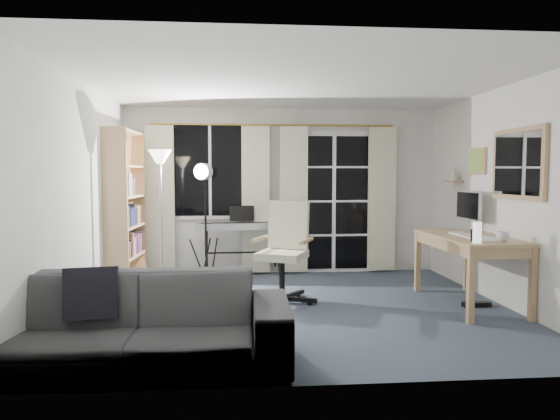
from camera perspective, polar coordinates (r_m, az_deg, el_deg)
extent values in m
cube|color=#3D4859|center=(5.51, 2.21, -11.19)|extent=(4.50, 4.00, 0.02)
cube|color=white|center=(7.26, -7.99, 4.50)|extent=(1.20, 0.06, 1.40)
cube|color=black|center=(7.23, -8.00, 4.50)|extent=(1.10, 0.02, 1.30)
cube|color=white|center=(7.22, -8.00, 4.50)|extent=(0.04, 0.03, 1.30)
cube|color=white|center=(7.40, 6.11, 0.82)|extent=(1.32, 0.06, 2.11)
cube|color=black|center=(7.32, 3.85, 0.80)|extent=(0.55, 0.02, 1.95)
cube|color=black|center=(7.43, 8.43, 0.82)|extent=(0.55, 0.02, 1.95)
cube|color=white|center=(7.36, 6.17, 0.81)|extent=(0.05, 0.04, 2.05)
cube|color=white|center=(7.40, 6.14, -2.87)|extent=(1.15, 0.03, 0.03)
cube|color=white|center=(7.36, 6.17, 1.00)|extent=(1.15, 0.03, 0.03)
cube|color=white|center=(7.35, 6.20, 4.90)|extent=(1.15, 0.03, 0.03)
cylinder|color=gold|center=(7.23, -0.82, 9.70)|extent=(3.50, 0.03, 0.03)
cube|color=#F5F4C8|center=(7.24, -13.53, 1.10)|extent=(0.40, 0.07, 2.10)
cube|color=#F5F4C8|center=(7.17, -2.80, 1.18)|extent=(0.40, 0.07, 2.10)
cube|color=#F5F4C8|center=(7.21, 1.58, 1.20)|extent=(0.40, 0.07, 2.10)
cube|color=#F5F4C8|center=(7.46, 11.54, 1.22)|extent=(0.40, 0.07, 2.10)
cube|color=tan|center=(6.19, -18.44, -0.20)|extent=(0.32, 0.05, 2.00)
cube|color=tan|center=(7.06, -16.38, 0.33)|extent=(0.32, 0.05, 2.00)
cube|color=tan|center=(6.66, -18.54, 0.08)|extent=(0.07, 0.90, 2.00)
cube|color=tan|center=(6.76, -17.17, -8.15)|extent=(0.36, 0.92, 0.03)
cube|color=tan|center=(6.69, -17.23, -5.05)|extent=(0.36, 0.92, 0.03)
cube|color=tan|center=(6.64, -17.30, -1.81)|extent=(0.36, 0.92, 0.03)
cube|color=tan|center=(6.62, -17.37, 1.47)|extent=(0.36, 0.92, 0.03)
cube|color=tan|center=(6.61, -17.44, 4.76)|extent=(0.36, 0.92, 0.03)
cube|color=tan|center=(6.63, -17.52, 8.48)|extent=(0.36, 0.92, 0.03)
cube|color=silver|center=(6.31, -17.96, -4.30)|extent=(0.23, 0.07, 0.26)
cube|color=#AE6B48|center=(6.41, -17.72, -4.42)|extent=(0.23, 0.05, 0.20)
cube|color=#313131|center=(6.49, -17.53, -4.19)|extent=(0.23, 0.05, 0.23)
cube|color=#AE6B48|center=(6.55, -17.35, -3.81)|extent=(0.23, 0.05, 0.30)
cube|color=silver|center=(6.63, -17.17, -4.00)|extent=(0.23, 0.06, 0.23)
cube|color=#CB3A5D|center=(6.72, -16.97, -3.86)|extent=(0.23, 0.05, 0.24)
cube|color=#34389C|center=(6.79, -16.80, -3.76)|extent=(0.23, 0.06, 0.24)
cube|color=#AE6B48|center=(6.88, -16.61, -3.72)|extent=(0.23, 0.04, 0.23)
cube|color=#CB3A5D|center=(6.95, -16.47, -3.61)|extent=(0.23, 0.06, 0.24)
cube|color=#313131|center=(7.03, -16.28, -3.41)|extent=(0.23, 0.04, 0.26)
cube|color=#34389C|center=(6.27, -18.04, -0.78)|extent=(0.23, 0.04, 0.27)
cube|color=#313131|center=(6.34, -17.86, -0.76)|extent=(0.23, 0.07, 0.27)
cube|color=#313131|center=(6.43, -17.62, -0.85)|extent=(0.23, 0.05, 0.23)
cube|color=#34389C|center=(6.51, -17.44, -0.86)|extent=(0.23, 0.04, 0.22)
cube|color=#34389C|center=(6.58, -17.27, -0.73)|extent=(0.23, 0.05, 0.23)
cube|color=#313131|center=(6.65, -17.11, -0.50)|extent=(0.23, 0.04, 0.27)
cube|color=#313131|center=(6.72, -16.94, -0.69)|extent=(0.23, 0.06, 0.22)
cube|color=gold|center=(6.80, -16.76, -0.57)|extent=(0.23, 0.05, 0.23)
cube|color=#AE6B48|center=(6.88, -16.59, -0.47)|extent=(0.23, 0.04, 0.24)
cube|color=#313131|center=(6.95, -16.44, -0.47)|extent=(0.23, 0.04, 0.23)
cube|color=#CB3A5D|center=(6.25, -18.12, 2.73)|extent=(0.23, 0.05, 0.28)
cube|color=#313131|center=(6.32, -17.92, 2.45)|extent=(0.23, 0.04, 0.22)
cube|color=silver|center=(6.39, -17.76, 2.84)|extent=(0.23, 0.04, 0.30)
cube|color=silver|center=(6.46, -17.58, 2.74)|extent=(0.23, 0.05, 0.27)
cube|color=#AE6B48|center=(6.53, -17.40, 2.52)|extent=(0.23, 0.04, 0.22)
cube|color=#34389C|center=(6.60, -17.24, 2.58)|extent=(0.23, 0.05, 0.23)
cylinder|color=#B2B2B7|center=(6.26, -13.31, -9.20)|extent=(0.30, 0.30, 0.03)
cylinder|color=#B2B2B7|center=(6.13, -13.43, -1.80)|extent=(0.03, 0.03, 1.60)
cone|color=#FFE5B2|center=(6.10, -13.56, 5.92)|extent=(0.32, 0.32, 0.16)
cylinder|color=black|center=(7.05, -8.37, -4.90)|extent=(0.05, 0.62, 0.56)
cylinder|color=black|center=(7.05, -8.37, -4.90)|extent=(0.05, 0.62, 0.56)
cylinder|color=black|center=(7.10, -0.31, -4.79)|extent=(0.05, 0.62, 0.56)
cylinder|color=black|center=(7.10, -0.31, -4.79)|extent=(0.05, 0.62, 0.56)
cylinder|color=black|center=(7.06, -4.33, -4.86)|extent=(0.99, 0.07, 0.02)
cube|color=silver|center=(7.01, -4.34, -1.81)|extent=(1.30, 0.38, 0.09)
cube|color=white|center=(6.93, -4.31, -1.59)|extent=(1.19, 0.19, 0.01)
cube|color=black|center=(6.96, -4.33, -1.48)|extent=(1.15, 0.13, 0.01)
cube|color=black|center=(7.09, -4.39, -0.38)|extent=(0.35, 0.09, 0.21)
cylinder|color=black|center=(6.56, -7.62, -6.05)|extent=(0.12, 0.24, 0.65)
cylinder|color=black|center=(6.71, -8.48, -5.83)|extent=(0.16, 0.21, 0.65)
cylinder|color=black|center=(6.55, -9.24, -6.08)|extent=(0.25, 0.05, 0.65)
cylinder|color=black|center=(6.53, -8.50, -0.51)|extent=(0.04, 0.04, 1.12)
cylinder|color=silver|center=(6.46, -8.76, 4.36)|extent=(0.24, 0.19, 0.21)
cylinder|color=white|center=(6.40, -9.05, 4.36)|extent=(0.18, 0.09, 0.18)
cube|color=black|center=(5.64, 2.52, -10.21)|extent=(0.33, 0.19, 0.04)
cylinder|color=black|center=(5.62, 3.37, -10.49)|extent=(0.07, 0.07, 0.05)
cube|color=black|center=(5.89, 1.63, -9.58)|extent=(0.27, 0.29, 0.04)
cylinder|color=black|center=(5.97, 2.11, -9.63)|extent=(0.07, 0.07, 0.05)
cube|color=black|center=(5.90, -1.11, -9.57)|extent=(0.22, 0.32, 0.04)
cylinder|color=black|center=(5.97, -1.57, -9.61)|extent=(0.07, 0.07, 0.05)
cube|color=black|center=(5.65, -2.10, -10.19)|extent=(0.35, 0.12, 0.04)
cylinder|color=black|center=(5.63, -2.96, -10.46)|extent=(0.07, 0.07, 0.05)
cube|color=black|center=(5.48, 0.18, -10.63)|extent=(0.09, 0.35, 0.04)
cylinder|color=black|center=(5.40, 0.16, -11.08)|extent=(0.07, 0.07, 0.05)
cylinder|color=black|center=(5.65, 0.22, -7.55)|extent=(0.08, 0.08, 0.43)
cube|color=beige|center=(5.61, 0.22, -5.19)|extent=(0.65, 0.65, 0.09)
cube|color=beige|center=(5.79, 0.99, -1.70)|extent=(0.48, 0.31, 0.56)
cube|color=black|center=(5.83, 1.12, -1.45)|extent=(0.45, 0.28, 0.52)
cylinder|color=tan|center=(5.70, -2.35, -3.31)|extent=(0.22, 0.41, 0.05)
cylinder|color=tan|center=(5.52, 3.04, -3.55)|extent=(0.22, 0.41, 0.05)
cube|color=#AB7F57|center=(5.87, 20.83, -2.97)|extent=(0.74, 1.45, 0.04)
cube|color=#AB7F57|center=(5.88, 20.82, -3.66)|extent=(0.70, 1.41, 0.10)
cube|color=#AB7F57|center=(5.19, 20.96, -8.15)|extent=(0.06, 0.06, 0.73)
cube|color=#AB7F57|center=(5.50, 26.91, -7.63)|extent=(0.06, 0.06, 0.73)
cube|color=#AB7F57|center=(6.40, 15.45, -5.76)|extent=(0.06, 0.06, 0.73)
cube|color=#AB7F57|center=(6.66, 20.57, -5.49)|extent=(0.06, 0.06, 0.73)
cube|color=silver|center=(6.35, 20.71, -2.19)|extent=(0.19, 0.13, 0.02)
cube|color=silver|center=(6.34, 20.74, -0.97)|extent=(0.04, 0.03, 0.23)
cube|color=silver|center=(6.33, 20.78, 0.50)|extent=(0.05, 0.55, 0.35)
cube|color=black|center=(6.32, 20.61, 0.50)|extent=(0.02, 0.51, 0.31)
cube|color=white|center=(5.89, 20.14, -2.64)|extent=(0.15, 0.43, 0.02)
cube|color=white|center=(5.59, 21.06, -2.99)|extent=(0.06, 0.10, 0.02)
cube|color=white|center=(5.75, 21.96, -2.89)|extent=(0.27, 0.34, 0.01)
cube|color=white|center=(5.56, 22.66, -3.15)|extent=(0.22, 0.17, 0.00)
cube|color=black|center=(5.37, 21.28, -2.72)|extent=(0.05, 0.04, 0.12)
cylinder|color=white|center=(5.26, 21.61, -2.41)|extent=(0.08, 0.08, 0.20)
cube|color=black|center=(5.93, 21.53, -10.00)|extent=(0.31, 0.09, 0.05)
imported|color=silver|center=(5.46, 24.07, -2.67)|extent=(0.13, 0.10, 0.13)
cube|color=tan|center=(5.71, 25.58, 4.79)|extent=(0.04, 0.94, 0.74)
cube|color=white|center=(5.69, 25.40, 4.80)|extent=(0.01, 0.84, 0.64)
cube|color=tan|center=(6.50, 21.60, 5.20)|extent=(0.03, 0.42, 0.32)
cube|color=#4F994C|center=(6.49, 21.48, 5.21)|extent=(0.00, 0.36, 0.26)
cube|color=tan|center=(6.92, 19.18, 3.10)|extent=(0.16, 0.30, 0.02)
cone|color=beige|center=(6.92, 19.20, 3.84)|extent=(0.12, 0.12, 0.15)
imported|color=#2C2B2E|center=(3.93, -16.44, -10.57)|extent=(2.34, 0.71, 0.91)
cube|color=black|center=(4.10, -20.76, -8.89)|extent=(0.42, 0.27, 0.41)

